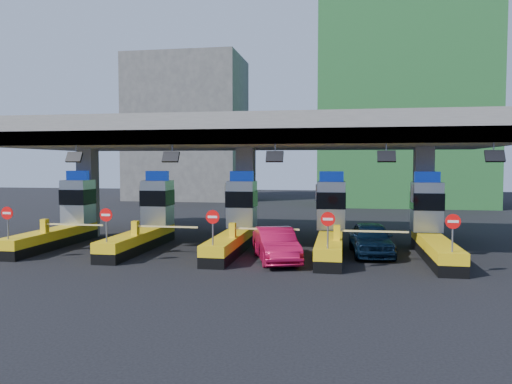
# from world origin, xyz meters

# --- Properties ---
(ground) EXTENTS (120.00, 120.00, 0.00)m
(ground) POSITION_xyz_m (0.00, 0.00, 0.00)
(ground) COLOR black
(ground) RESTS_ON ground
(toll_canopy) EXTENTS (28.00, 12.09, 7.00)m
(toll_canopy) POSITION_xyz_m (0.00, 2.87, 6.13)
(toll_canopy) COLOR slate
(toll_canopy) RESTS_ON ground
(toll_lane_far_left) EXTENTS (4.43, 8.00, 4.16)m
(toll_lane_far_left) POSITION_xyz_m (-10.00, 0.28, 1.40)
(toll_lane_far_left) COLOR black
(toll_lane_far_left) RESTS_ON ground
(toll_lane_left) EXTENTS (4.43, 8.00, 4.16)m
(toll_lane_left) POSITION_xyz_m (-5.00, 0.28, 1.40)
(toll_lane_left) COLOR black
(toll_lane_left) RESTS_ON ground
(toll_lane_center) EXTENTS (4.43, 8.00, 4.16)m
(toll_lane_center) POSITION_xyz_m (0.00, 0.28, 1.40)
(toll_lane_center) COLOR black
(toll_lane_center) RESTS_ON ground
(toll_lane_right) EXTENTS (4.43, 8.00, 4.16)m
(toll_lane_right) POSITION_xyz_m (5.00, 0.28, 1.40)
(toll_lane_right) COLOR black
(toll_lane_right) RESTS_ON ground
(toll_lane_far_right) EXTENTS (4.43, 8.00, 4.16)m
(toll_lane_far_right) POSITION_xyz_m (10.00, 0.28, 1.40)
(toll_lane_far_right) COLOR black
(toll_lane_far_right) RESTS_ON ground
(bg_building_scaffold) EXTENTS (18.00, 12.00, 28.00)m
(bg_building_scaffold) POSITION_xyz_m (12.00, 32.00, 14.00)
(bg_building_scaffold) COLOR #1E5926
(bg_building_scaffold) RESTS_ON ground
(bg_building_concrete) EXTENTS (14.00, 10.00, 18.00)m
(bg_building_concrete) POSITION_xyz_m (-14.00, 36.00, 9.00)
(bg_building_concrete) COLOR #4C4C49
(bg_building_concrete) RESTS_ON ground
(van) EXTENTS (2.27, 4.96, 1.65)m
(van) POSITION_xyz_m (7.03, -0.28, 0.82)
(van) COLOR black
(van) RESTS_ON ground
(red_car) EXTENTS (2.99, 5.02, 1.56)m
(red_car) POSITION_xyz_m (2.54, -2.70, 0.78)
(red_car) COLOR #A80C34
(red_car) RESTS_ON ground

